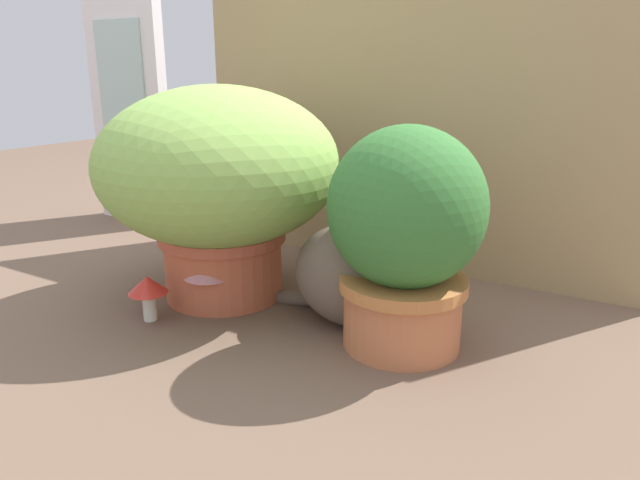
{
  "coord_description": "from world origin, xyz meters",
  "views": [
    {
      "loc": [
        0.74,
        -0.9,
        0.53
      ],
      "look_at": [
        0.14,
        0.1,
        0.18
      ],
      "focal_mm": 32.66,
      "sensor_mm": 36.0,
      "label": 1
    }
  ],
  "objects_px": {
    "grass_planter": "(219,177)",
    "mushroom_ornament_pink": "(209,268)",
    "leafy_planter": "(405,233)",
    "cat": "(361,272)",
    "mushroom_ornament_red": "(148,288)"
  },
  "relations": [
    {
      "from": "grass_planter",
      "to": "leafy_planter",
      "type": "xyz_separation_m",
      "value": [
        0.47,
        -0.03,
        -0.06
      ]
    },
    {
      "from": "grass_planter",
      "to": "mushroom_ornament_pink",
      "type": "xyz_separation_m",
      "value": [
        0.03,
        -0.09,
        -0.19
      ]
    },
    {
      "from": "leafy_planter",
      "to": "mushroom_ornament_pink",
      "type": "relative_size",
      "value": 3.06
    },
    {
      "from": "grass_planter",
      "to": "mushroom_ornament_pink",
      "type": "bearing_deg",
      "value": -69.31
    },
    {
      "from": "leafy_planter",
      "to": "mushroom_ornament_red",
      "type": "relative_size",
      "value": 4.28
    },
    {
      "from": "grass_planter",
      "to": "mushroom_ornament_pink",
      "type": "height_order",
      "value": "grass_planter"
    },
    {
      "from": "cat",
      "to": "grass_planter",
      "type": "bearing_deg",
      "value": -178.57
    },
    {
      "from": "mushroom_ornament_red",
      "to": "mushroom_ornament_pink",
      "type": "relative_size",
      "value": 0.71
    },
    {
      "from": "cat",
      "to": "leafy_planter",
      "type": "bearing_deg",
      "value": -17.47
    },
    {
      "from": "cat",
      "to": "mushroom_ornament_red",
      "type": "relative_size",
      "value": 3.79
    },
    {
      "from": "mushroom_ornament_red",
      "to": "leafy_planter",
      "type": "bearing_deg",
      "value": 18.44
    },
    {
      "from": "grass_planter",
      "to": "mushroom_ornament_pink",
      "type": "relative_size",
      "value": 3.91
    },
    {
      "from": "cat",
      "to": "mushroom_ornament_red",
      "type": "height_order",
      "value": "cat"
    },
    {
      "from": "leafy_planter",
      "to": "cat",
      "type": "xyz_separation_m",
      "value": [
        -0.11,
        0.03,
        -0.11
      ]
    },
    {
      "from": "grass_planter",
      "to": "leafy_planter",
      "type": "distance_m",
      "value": 0.47
    }
  ]
}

